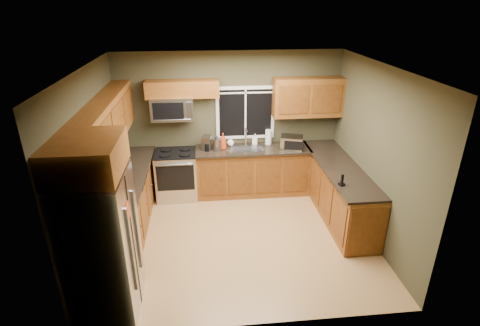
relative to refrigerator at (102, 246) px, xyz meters
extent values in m
plane|color=#A67B49|center=(1.74, 1.30, -0.90)|extent=(4.20, 4.20, 0.00)
plane|color=white|center=(1.74, 1.30, 1.80)|extent=(4.20, 4.20, 0.00)
plane|color=#3D3B26|center=(1.74, 3.10, 0.45)|extent=(4.20, 0.00, 4.20)
plane|color=#3D3B26|center=(1.74, -0.50, 0.45)|extent=(4.20, 0.00, 4.20)
plane|color=#3D3B26|center=(-0.36, 1.30, 0.45)|extent=(0.00, 3.60, 3.60)
plane|color=#3D3B26|center=(3.84, 1.30, 0.45)|extent=(0.00, 3.60, 3.60)
cube|color=white|center=(2.04, 3.09, 0.65)|extent=(1.12, 0.03, 1.02)
cube|color=black|center=(2.04, 3.08, 0.65)|extent=(1.00, 0.01, 0.90)
cube|color=white|center=(2.04, 3.07, 0.65)|extent=(0.03, 0.01, 0.90)
cube|color=white|center=(2.04, 3.07, 1.04)|extent=(1.00, 0.01, 0.03)
cube|color=brown|center=(-0.06, 1.78, -0.45)|extent=(0.60, 2.65, 0.90)
cube|color=black|center=(-0.04, 1.78, 0.02)|extent=(0.65, 2.65, 0.04)
cube|color=brown|center=(2.15, 2.80, -0.45)|extent=(2.17, 0.60, 0.90)
cube|color=black|center=(2.15, 2.78, 0.02)|extent=(2.17, 0.65, 0.04)
cube|color=brown|center=(3.54, 1.85, -0.45)|extent=(0.60, 2.50, 0.90)
cube|color=#613411|center=(3.54, 0.59, -0.45)|extent=(0.56, 0.02, 0.82)
cube|color=black|center=(3.51, 1.85, 0.02)|extent=(0.65, 2.50, 0.04)
cube|color=brown|center=(-0.20, 1.78, 0.96)|extent=(0.33, 2.65, 0.72)
cube|color=brown|center=(0.89, 2.94, 1.17)|extent=(1.30, 0.33, 0.30)
cube|color=brown|center=(3.19, 2.94, 0.96)|extent=(1.30, 0.33, 0.72)
cube|color=brown|center=(0.00, 0.00, 1.13)|extent=(0.72, 0.90, 0.38)
cube|color=#B7B7BC|center=(0.00, 0.00, 0.00)|extent=(0.72, 0.90, 1.80)
cube|color=slate|center=(0.37, -0.20, 0.05)|extent=(0.03, 0.04, 1.10)
cube|color=slate|center=(0.37, 0.20, 0.05)|extent=(0.03, 0.04, 1.10)
cube|color=black|center=(0.36, 0.00, 0.00)|extent=(0.01, 0.02, 1.78)
cube|color=red|center=(0.37, -0.10, 0.50)|extent=(0.01, 0.14, 0.20)
cube|color=#B7B7BC|center=(0.69, 2.78, -0.45)|extent=(0.76, 0.65, 0.90)
cube|color=black|center=(0.69, 2.78, 0.00)|extent=(0.76, 0.64, 0.03)
cube|color=black|center=(0.69, 2.45, -0.35)|extent=(0.68, 0.02, 0.50)
cylinder|color=slate|center=(0.69, 2.43, -0.08)|extent=(0.64, 0.04, 0.04)
cylinder|color=black|center=(0.51, 2.64, 0.03)|extent=(0.20, 0.20, 0.01)
cylinder|color=black|center=(0.87, 2.64, 0.03)|extent=(0.20, 0.20, 0.01)
cylinder|color=black|center=(0.51, 2.92, 0.03)|extent=(0.20, 0.20, 0.01)
cylinder|color=black|center=(0.87, 2.92, 0.03)|extent=(0.20, 0.20, 0.01)
cube|color=#B7B7BC|center=(0.69, 2.91, 0.83)|extent=(0.76, 0.38, 0.42)
cube|color=black|center=(0.63, 2.72, 0.83)|extent=(0.54, 0.01, 0.30)
cube|color=slate|center=(1.00, 2.72, 0.83)|extent=(0.10, 0.01, 0.30)
cylinder|color=slate|center=(0.69, 2.70, 0.67)|extent=(0.66, 0.02, 0.02)
cube|color=slate|center=(2.04, 2.78, 0.03)|extent=(0.60, 0.42, 0.02)
cylinder|color=#B7B7BC|center=(2.04, 2.98, 0.21)|extent=(0.03, 0.03, 0.34)
cylinder|color=#B7B7BC|center=(2.04, 2.90, 0.37)|extent=(0.03, 0.18, 0.03)
cube|color=#B7B7BC|center=(2.87, 2.68, 0.17)|extent=(0.47, 0.41, 0.25)
cube|color=black|center=(2.87, 2.52, 0.17)|extent=(0.33, 0.11, 0.17)
cube|color=slate|center=(1.29, 2.82, 0.17)|extent=(0.20, 0.23, 0.27)
cylinder|color=black|center=(1.29, 2.74, 0.11)|extent=(0.12, 0.12, 0.14)
cylinder|color=#B7B7BC|center=(1.47, 2.74, 0.16)|extent=(0.21, 0.21, 0.24)
cone|color=black|center=(1.47, 2.74, 0.30)|extent=(0.14, 0.14, 0.06)
cylinder|color=white|center=(2.48, 2.98, 0.18)|extent=(0.16, 0.16, 0.29)
cylinder|color=slate|center=(2.48, 2.98, 0.34)|extent=(0.03, 0.03, 0.04)
imported|color=red|center=(1.59, 2.80, 0.20)|extent=(0.14, 0.14, 0.31)
imported|color=white|center=(2.22, 3.00, 0.14)|extent=(0.12, 0.12, 0.20)
imported|color=white|center=(1.74, 2.97, 0.13)|extent=(0.18, 0.18, 0.17)
cube|color=black|center=(3.29, 1.13, 0.06)|extent=(0.10, 0.10, 0.04)
cube|color=black|center=(3.29, 1.13, 0.15)|extent=(0.05, 0.04, 0.14)
camera|label=1|loc=(1.24, -3.75, 2.65)|focal=28.00mm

